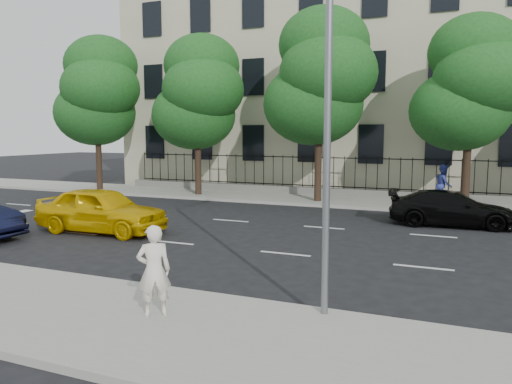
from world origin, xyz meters
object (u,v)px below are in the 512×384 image
yellow_taxi (101,210)px  woman_near (154,271)px  black_sedan (452,208)px  street_light (336,56)px

yellow_taxi → woman_near: 9.54m
yellow_taxi → black_sedan: 13.46m
street_light → woman_near: street_light is taller
yellow_taxi → street_light: bearing=-117.1°
street_light → yellow_taxi: size_ratio=1.63×
black_sedan → woman_near: size_ratio=2.68×
yellow_taxi → woman_near: size_ratio=2.77×
black_sedan → street_light: bearing=166.0°
woman_near → yellow_taxi: bearing=-83.2°
black_sedan → woman_near: woman_near is taller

